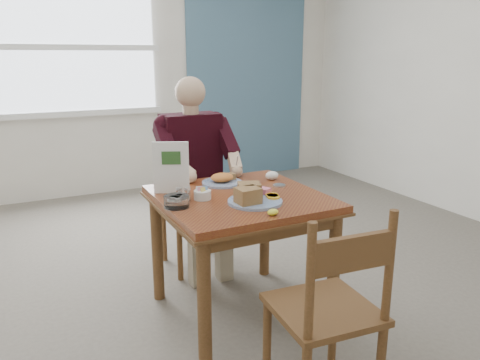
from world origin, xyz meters
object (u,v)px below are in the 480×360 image
diner (195,160)px  far_plate (223,180)px  near_plate (252,196)px  chair_near (329,312)px  chair_far (192,202)px  table (240,213)px

diner → far_plate: (0.01, -0.44, -0.04)m
near_plate → far_plate: size_ratio=1.16×
chair_near → far_plate: 1.19m
chair_far → far_plate: (0.01, -0.53, 0.30)m
near_plate → table: bearing=88.3°
chair_near → chair_far: bearing=89.2°
table → chair_near: bearing=-91.4°
diner → near_plate: diner is taller
chair_far → chair_near: size_ratio=1.00×
chair_far → far_plate: 0.61m
near_plate → diner: bearing=89.7°
chair_far → far_plate: bearing=-88.5°
diner → chair_far: bearing=90.0°
diner → chair_near: bearing=-90.8°
chair_near → diner: bearing=89.2°
far_plate → diner: bearing=91.8°
diner → near_plate: (-0.00, -0.87, -0.02)m
chair_far → near_plate: 1.00m
chair_far → chair_near: same height
chair_far → chair_near: (-0.02, -1.68, 0.00)m
chair_far → chair_near: 1.68m
diner → far_plate: 0.44m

